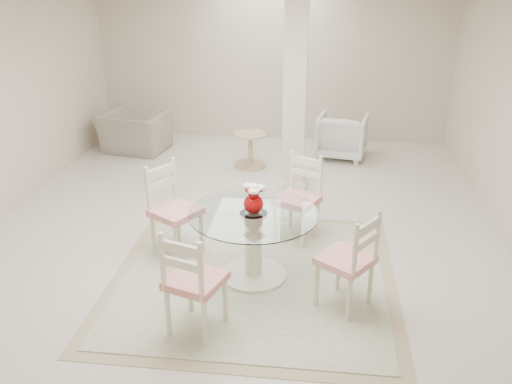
# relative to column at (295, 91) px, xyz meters

# --- Properties ---
(ground) EXTENTS (7.00, 7.00, 0.00)m
(ground) POSITION_rel_column_xyz_m (-0.50, -1.30, -1.35)
(ground) COLOR beige
(ground) RESTS_ON ground
(room_shell) EXTENTS (6.02, 7.02, 2.71)m
(room_shell) POSITION_rel_column_xyz_m (-0.50, -1.30, 0.51)
(room_shell) COLOR beige
(room_shell) RESTS_ON ground
(column) EXTENTS (0.30, 0.30, 2.70)m
(column) POSITION_rel_column_xyz_m (0.00, 0.00, 0.00)
(column) COLOR beige
(column) RESTS_ON ground
(area_rug) EXTENTS (2.82, 2.82, 0.02)m
(area_rug) POSITION_rel_column_xyz_m (-0.25, -2.47, -1.34)
(area_rug) COLOR tan
(area_rug) RESTS_ON ground
(dining_table) EXTENTS (1.25, 1.25, 0.72)m
(dining_table) POSITION_rel_column_xyz_m (-0.25, -2.47, -0.98)
(dining_table) COLOR beige
(dining_table) RESTS_ON ground
(red_vase) EXTENTS (0.22, 0.21, 0.29)m
(red_vase) POSITION_rel_column_xyz_m (-0.25, -2.47, -0.48)
(red_vase) COLOR #A40507
(red_vase) RESTS_ON dining_table
(dining_chair_east) EXTENTS (0.59, 0.59, 1.07)m
(dining_chair_east) POSITION_rel_column_xyz_m (0.68, -2.89, -0.79)
(dining_chair_east) COLOR beige
(dining_chair_east) RESTS_ON ground
(dining_chair_north) EXTENTS (0.58, 0.58, 1.07)m
(dining_chair_north) POSITION_rel_column_xyz_m (0.16, -1.54, -0.78)
(dining_chair_north) COLOR #F0E7C5
(dining_chair_north) RESTS_ON ground
(dining_chair_west) EXTENTS (0.62, 0.62, 1.11)m
(dining_chair_west) POSITION_rel_column_xyz_m (-1.18, -2.05, -0.76)
(dining_chair_west) COLOR beige
(dining_chair_west) RESTS_ON ground
(dining_chair_south) EXTENTS (0.55, 0.55, 1.08)m
(dining_chair_south) POSITION_rel_column_xyz_m (-0.65, -3.41, -0.78)
(dining_chair_south) COLOR #ECE3C2
(dining_chair_south) RESTS_ON ground
(recliner_taupe) EXTENTS (1.14, 1.04, 0.66)m
(recliner_taupe) POSITION_rel_column_xyz_m (-2.68, 1.20, -1.02)
(recliner_taupe) COLOR gray
(recliner_taupe) RESTS_ON ground
(armchair_white) EXTENTS (0.87, 0.89, 0.70)m
(armchair_white) POSITION_rel_column_xyz_m (0.71, 1.32, -1.00)
(armchair_white) COLOR white
(armchair_white) RESTS_ON ground
(side_table) EXTENTS (0.51, 0.51, 0.53)m
(side_table) POSITION_rel_column_xyz_m (-0.69, 0.71, -1.11)
(side_table) COLOR tan
(side_table) RESTS_ON ground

